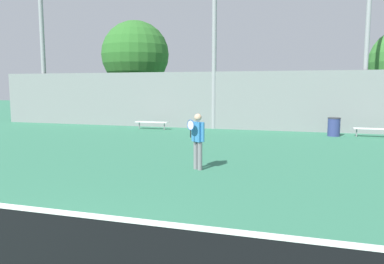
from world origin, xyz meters
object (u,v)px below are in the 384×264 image
at_px(light_pole_near_left, 368,17).
at_px(light_pole_far_right, 42,29).
at_px(bench_courtside_near, 371,129).
at_px(light_pole_center_back, 214,31).
at_px(tree_green_broad, 135,55).
at_px(tennis_player, 198,138).
at_px(trash_bin, 334,127).
at_px(bench_courtside_far, 152,122).

height_order(light_pole_near_left, light_pole_far_right, light_pole_far_right).
height_order(bench_courtside_near, light_pole_far_right, light_pole_far_right).
height_order(light_pole_far_right, light_pole_center_back, light_pole_far_right).
xyz_separation_m(light_pole_near_left, tree_green_broad, (-14.95, 4.09, -1.22)).
xyz_separation_m(tennis_player, trash_bin, (4.40, 9.15, -0.47)).
height_order(tennis_player, light_pole_far_right, light_pole_far_right).
height_order(tennis_player, tree_green_broad, tree_green_broad).
relative_size(bench_courtside_near, light_pole_center_back, 0.17).
bearing_deg(light_pole_far_right, light_pole_center_back, -0.79).
bearing_deg(tennis_player, bench_courtside_far, 152.99).
relative_size(light_pole_near_left, tree_green_broad, 1.40).
bearing_deg(tennis_player, trash_bin, 97.13).
distance_m(light_pole_near_left, tree_green_broad, 15.55).
bearing_deg(light_pole_near_left, bench_courtside_near, -83.33).
bearing_deg(light_pole_near_left, bench_courtside_far, -172.02).
distance_m(bench_courtside_far, light_pole_center_back, 6.28).
relative_size(bench_courtside_near, light_pole_far_right, 0.14).
relative_size(bench_courtside_near, bench_courtside_far, 0.83).
bearing_deg(light_pole_center_back, bench_courtside_far, -158.05).
xyz_separation_m(bench_courtside_far, trash_bin, (9.80, -0.14, 0.07)).
relative_size(light_pole_far_right, light_pole_center_back, 1.18).
relative_size(bench_courtside_far, light_pole_near_left, 0.19).
distance_m(light_pole_center_back, tree_green_broad, 8.24).
relative_size(bench_courtside_far, light_pole_far_right, 0.17).
relative_size(light_pole_near_left, light_pole_far_right, 0.90).
distance_m(tennis_player, light_pole_near_left, 13.36).
xyz_separation_m(light_pole_near_left, light_pole_far_right, (-19.69, -0.08, 0.28)).
xyz_separation_m(bench_courtside_far, light_pole_far_right, (-8.36, 1.51, 5.83)).
height_order(light_pole_center_back, trash_bin, light_pole_center_back).
distance_m(bench_courtside_near, trash_bin, 1.72).
bearing_deg(tree_green_broad, tennis_player, -58.90).
xyz_separation_m(bench_courtside_near, light_pole_far_right, (-19.88, 1.51, 5.83)).
bearing_deg(light_pole_center_back, light_pole_near_left, 1.74).
xyz_separation_m(trash_bin, tree_green_broad, (-13.43, 5.82, 4.26)).
height_order(tennis_player, bench_courtside_near, tennis_player).
distance_m(light_pole_far_right, tree_green_broad, 6.49).
distance_m(light_pole_far_right, trash_bin, 19.13).
xyz_separation_m(bench_courtside_near, light_pole_center_back, (-8.18, 1.34, 5.15)).
distance_m(bench_courtside_far, trash_bin, 9.80).
bearing_deg(light_pole_near_left, light_pole_far_right, -179.76).
relative_size(tennis_player, trash_bin, 1.81).
xyz_separation_m(bench_courtside_far, tree_green_broad, (-3.62, 5.67, 4.33)).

